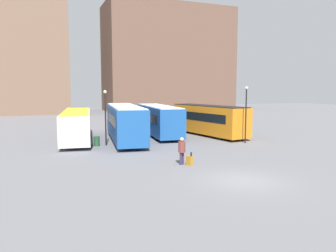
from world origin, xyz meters
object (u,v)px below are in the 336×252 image
Objects in this scene: suitcase at (189,160)px; lamp_post_1 at (246,110)px; bus_1 at (125,122)px; lamp_post_0 at (105,113)px; bus_2 at (158,119)px; trash_bin at (97,141)px; bus_0 at (77,124)px; bus_3 at (208,119)px; traveler at (182,148)px.

lamp_post_1 reaches higher than suitcase.
lamp_post_1 is (8.55, 6.12, 2.77)m from suitcase.
bus_1 is 3.24m from lamp_post_0.
bus_1 is 4.83m from bus_2.
suitcase reaches higher than trash_bin.
bus_0 is at bearing 117.23° from lamp_post_0.
lamp_post_0 is at bearing -144.64° from bus_0.
bus_3 is at bearing -105.85° from bus_2.
bus_3 is 14.43m from suitcase.
traveler is (5.21, -13.26, -0.50)m from bus_0.
trash_bin is at bearing -155.13° from bus_0.
lamp_post_1 reaches higher than traveler.
lamp_post_1 is (5.64, -7.87, 1.34)m from bus_2.
bus_1 is at bearing 124.07° from bus_2.
bus_2 is at bearing 59.49° from bus_3.
lamp_post_0 reaches higher than bus_3.
bus_2 is 9.77m from lamp_post_1.
lamp_post_0 reaches higher than traveler.
bus_2 reaches higher than bus_0.
trash_bin is (1.21, -4.03, -1.15)m from bus_0.
suitcase is at bearing -144.41° from lamp_post_1.
bus_2 reaches higher than traveler.
bus_2 is 12.88× the size of suitcase.
bus_2 is 7.91m from lamp_post_0.
suitcase is at bearing -149.41° from bus_0.
bus_0 is 8.54m from bus_2.
lamp_post_0 is (-3.57, 9.61, 2.59)m from suitcase.
bus_0 is 2.39× the size of lamp_post_1.
traveler is 0.37× the size of lamp_post_0.
trash_bin is at bearing 2.31° from suitcase.
bus_0 is at bearing 73.96° from bus_1.
bus_0 reaches higher than trash_bin.
bus_2 is 13.33× the size of trash_bin.
bus_1 is at bearing 83.15° from bus_3.
traveler reaches higher than trash_bin.
suitcase is (5.61, -13.58, -1.27)m from bus_0.
traveler is 9.98m from lamp_post_0.
bus_1 is 14.69× the size of trash_bin.
bus_2 is at bearing -54.26° from bus_1.
lamp_post_1 is at bearing -138.47° from bus_2.
trash_bin is (-12.96, 3.43, -2.65)m from lamp_post_1.
bus_2 is at bearing 31.23° from trash_bin.
bus_2 is 5.33m from bus_3.
bus_2 is (4.26, 2.28, -0.10)m from bus_1.
bus_1 is at bearing 35.18° from trash_bin.
lamp_post_0 is 5.69× the size of trash_bin.
lamp_post_0 is at bearing -3.60° from traveler.
bus_1 reaches higher than bus_3.
lamp_post_1 is 13.66m from trash_bin.
trash_bin is at bearing 127.14° from bus_2.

